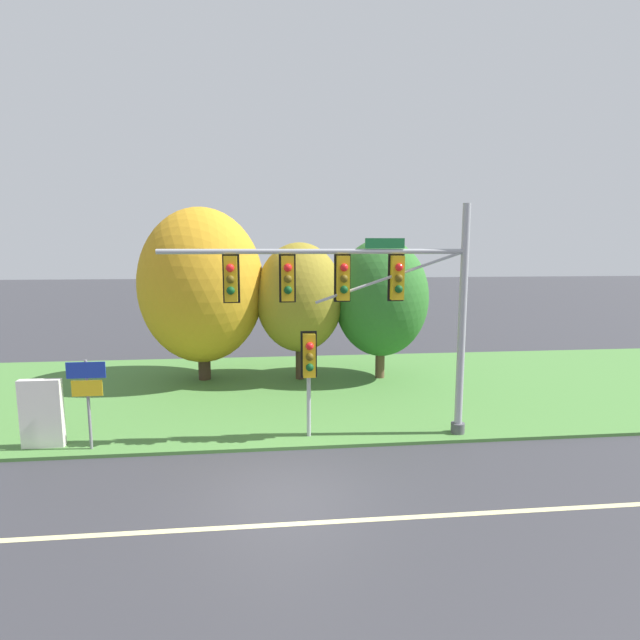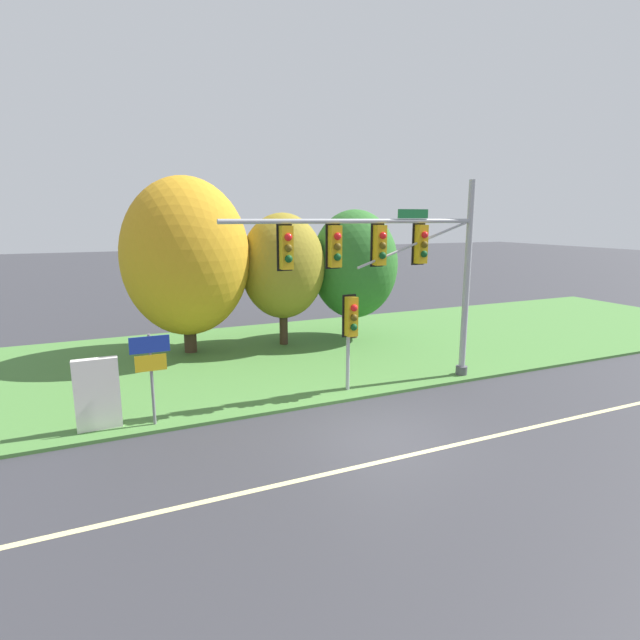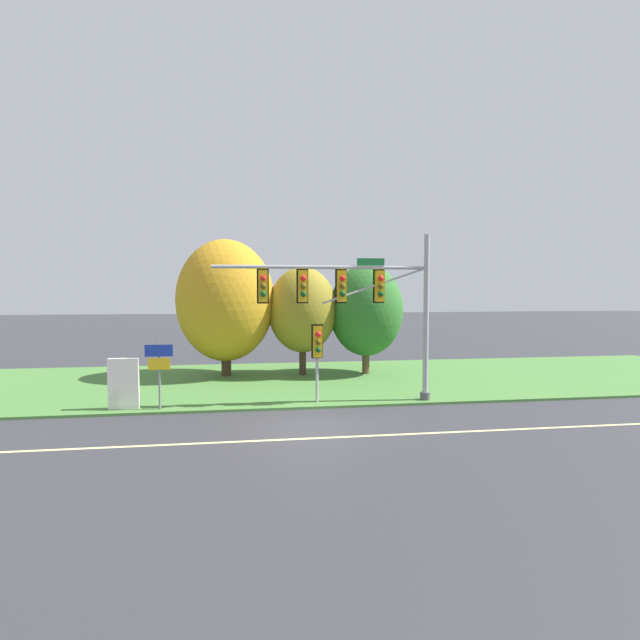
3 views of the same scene
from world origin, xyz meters
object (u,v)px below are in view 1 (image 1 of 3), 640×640
(pedestrian_signal_near_kerb, at_px, (309,362))
(tree_nearest_road, at_px, (202,286))
(traffic_signal_mast, at_px, (362,292))
(tree_left_of_mast, at_px, (300,298))
(route_sign_post, at_px, (87,389))
(tree_behind_signpost, at_px, (381,298))
(info_kiosk, at_px, (42,414))

(pedestrian_signal_near_kerb, distance_m, tree_nearest_road, 8.04)
(traffic_signal_mast, bearing_deg, pedestrian_signal_near_kerb, 177.74)
(tree_left_of_mast, bearing_deg, route_sign_post, -132.21)
(pedestrian_signal_near_kerb, height_order, tree_left_of_mast, tree_left_of_mast)
(pedestrian_signal_near_kerb, bearing_deg, tree_left_of_mast, 88.65)
(tree_behind_signpost, bearing_deg, info_kiosk, -149.71)
(pedestrian_signal_near_kerb, bearing_deg, traffic_signal_mast, -2.26)
(route_sign_post, relative_size, info_kiosk, 1.30)
(traffic_signal_mast, xyz_separation_m, route_sign_post, (-7.44, -0.12, -2.52))
(route_sign_post, height_order, tree_nearest_road, tree_nearest_road)
(tree_left_of_mast, relative_size, info_kiosk, 2.96)
(route_sign_post, bearing_deg, tree_left_of_mast, 47.79)
(pedestrian_signal_near_kerb, height_order, tree_behind_signpost, tree_behind_signpost)
(pedestrian_signal_near_kerb, height_order, route_sign_post, pedestrian_signal_near_kerb)
(pedestrian_signal_near_kerb, bearing_deg, tree_behind_signpost, 61.33)
(traffic_signal_mast, relative_size, tree_behind_signpost, 1.49)
(tree_nearest_road, bearing_deg, tree_behind_signpost, -3.64)
(traffic_signal_mast, distance_m, tree_nearest_road, 8.73)
(traffic_signal_mast, bearing_deg, route_sign_post, -179.06)
(pedestrian_signal_near_kerb, relative_size, info_kiosk, 1.63)
(pedestrian_signal_near_kerb, height_order, info_kiosk, pedestrian_signal_near_kerb)
(tree_left_of_mast, xyz_separation_m, tree_behind_signpost, (3.36, -0.14, -0.04))
(route_sign_post, distance_m, tree_nearest_road, 7.72)
(tree_nearest_road, bearing_deg, info_kiosk, -117.37)
(route_sign_post, height_order, info_kiosk, route_sign_post)
(info_kiosk, bearing_deg, pedestrian_signal_near_kerb, -0.86)
(tree_behind_signpost, bearing_deg, pedestrian_signal_near_kerb, -118.67)
(tree_nearest_road, height_order, tree_behind_signpost, tree_nearest_road)
(tree_behind_signpost, bearing_deg, tree_left_of_mast, 177.67)
(traffic_signal_mast, height_order, tree_behind_signpost, traffic_signal_mast)
(tree_nearest_road, distance_m, info_kiosk, 8.19)
(traffic_signal_mast, distance_m, tree_left_of_mast, 6.80)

